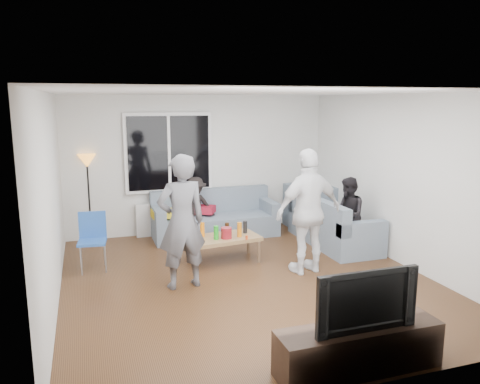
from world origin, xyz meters
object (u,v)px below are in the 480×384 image
object	(u,v)px
player_left	(182,222)
spectator_back	(195,207)
floor_lamp	(89,198)
spectator_right	(348,215)
player_right	(309,212)
television	(361,297)
side_chair	(92,242)
sofa_right_section	(334,220)
sofa_back_section	(215,214)
coffee_table	(224,249)
tv_console	(359,349)

from	to	relation	value
player_left	spectator_back	bearing A→B (deg)	-115.08
floor_lamp	spectator_right	bearing A→B (deg)	-26.86
player_right	television	size ratio (longest dim) A/B	1.82
side_chair	player_right	bearing A→B (deg)	-13.03
side_chair	television	distance (m)	4.26
sofa_right_section	player_right	distance (m)	1.63
sofa_back_section	television	world-z (taller)	television
coffee_table	player_right	xyz separation A→B (m)	(1.04, -0.84, 0.72)
side_chair	tv_console	world-z (taller)	side_chair
side_chair	tv_console	xyz separation A→B (m)	(2.29, -3.58, -0.21)
player_left	player_right	bearing A→B (deg)	171.89
sofa_right_section	coffee_table	bearing A→B (deg)	97.74
player_left	player_right	size ratio (longest dim) A/B	0.99
player_right	tv_console	bearing A→B (deg)	65.34
spectator_right	tv_console	bearing A→B (deg)	-14.20
spectator_right	tv_console	distance (m)	3.67
spectator_right	television	bearing A→B (deg)	-14.20
coffee_table	side_chair	world-z (taller)	side_chair
player_left	floor_lamp	bearing A→B (deg)	-75.01
coffee_table	floor_lamp	bearing A→B (deg)	136.21
tv_console	sofa_right_section	bearing A→B (deg)	64.04
television	tv_console	bearing A→B (deg)	0.00
spectator_right	coffee_table	bearing A→B (deg)	-79.85
player_left	tv_console	size ratio (longest dim) A/B	1.14
coffee_table	side_chair	distance (m)	1.99
side_chair	spectator_right	xyz separation A→B (m)	(4.07, -0.39, 0.20)
coffee_table	spectator_back	xyz separation A→B (m)	(-0.12, 1.44, 0.37)
player_right	sofa_right_section	bearing A→B (deg)	-141.96
spectator_back	television	distance (m)	4.82
coffee_table	side_chair	xyz separation A→B (m)	(-1.97, 0.22, 0.23)
television	spectator_back	bearing A→B (deg)	95.29
player_left	coffee_table	bearing A→B (deg)	-142.42
sofa_right_section	player_left	distance (m)	3.17
coffee_table	television	xyz separation A→B (m)	(0.33, -3.36, 0.53)
sofa_back_section	player_right	size ratio (longest dim) A/B	1.26
spectator_back	sofa_back_section	bearing A→B (deg)	-5.38
spectator_back	television	world-z (taller)	spectator_back
spectator_right	sofa_back_section	bearing A→B (deg)	-115.48
spectator_back	side_chair	bearing A→B (deg)	-147.29
coffee_table	spectator_right	bearing A→B (deg)	-4.79
sofa_right_section	player_right	xyz separation A→B (m)	(-1.06, -1.13, 0.49)
sofa_back_section	floor_lamp	xyz separation A→B (m)	(-2.21, 0.48, 0.36)
sofa_right_section	side_chair	bearing A→B (deg)	90.96
side_chair	player_left	size ratio (longest dim) A/B	0.47
coffee_table	spectator_back	size ratio (longest dim) A/B	0.97
sofa_back_section	spectator_back	distance (m)	0.39
sofa_right_section	tv_console	size ratio (longest dim) A/B	1.25
coffee_table	floor_lamp	world-z (taller)	floor_lamp
player_right	side_chair	bearing A→B (deg)	-28.23
coffee_table	player_right	world-z (taller)	player_right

